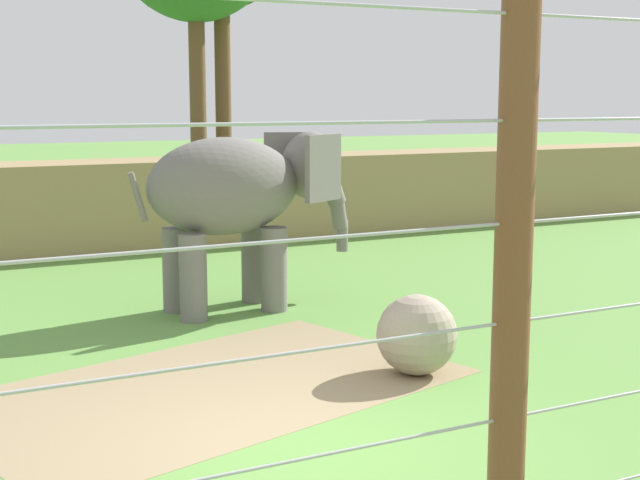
# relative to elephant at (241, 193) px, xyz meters

# --- Properties ---
(ground_plane) EXTENTS (120.00, 120.00, 0.00)m
(ground_plane) POSITION_rel_elephant_xyz_m (-1.75, -5.45, -1.79)
(ground_plane) COLOR #609342
(dirt_patch) EXTENTS (6.22, 4.68, 0.01)m
(dirt_patch) POSITION_rel_elephant_xyz_m (-1.79, -3.42, -1.79)
(dirt_patch) COLOR #937F5B
(dirt_patch) RESTS_ON ground
(embankment_wall) EXTENTS (36.00, 1.80, 1.91)m
(embankment_wall) POSITION_rel_elephant_xyz_m (-1.75, 6.36, -0.84)
(embankment_wall) COLOR #997F56
(embankment_wall) RESTS_ON ground
(elephant) EXTENTS (3.66, 1.54, 2.71)m
(elephant) POSITION_rel_elephant_xyz_m (0.00, 0.00, 0.00)
(elephant) COLOR slate
(elephant) RESTS_ON ground
(enrichment_ball) EXTENTS (0.95, 0.95, 0.95)m
(enrichment_ball) POSITION_rel_elephant_xyz_m (0.55, -4.06, -1.32)
(enrichment_ball) COLOR gray
(enrichment_ball) RESTS_ON ground
(cable_fence) EXTENTS (10.49, 0.23, 3.86)m
(cable_fence) POSITION_rel_elephant_xyz_m (-1.75, -8.54, 0.15)
(cable_fence) COLOR brown
(cable_fence) RESTS_ON ground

